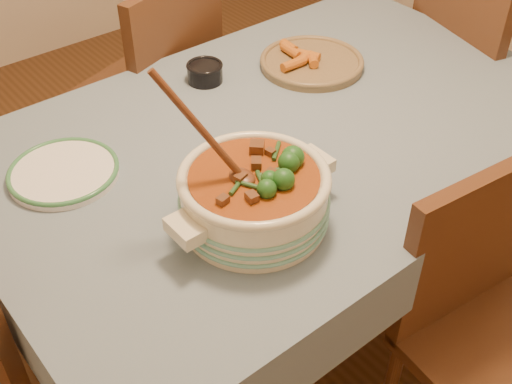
% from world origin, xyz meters
% --- Properties ---
extents(floor, '(4.50, 4.50, 0.00)m').
position_xyz_m(floor, '(0.00, 0.00, 0.00)').
color(floor, '#482A14').
rests_on(floor, ground).
extents(dining_table, '(1.68, 1.08, 0.76)m').
position_xyz_m(dining_table, '(0.00, 0.00, 0.66)').
color(dining_table, brown).
rests_on(dining_table, floor).
extents(stew_casserole, '(0.41, 0.33, 0.39)m').
position_xyz_m(stew_casserole, '(-0.31, -0.23, 0.84)').
color(stew_casserole, beige).
rests_on(stew_casserole, dining_table).
extents(white_plate, '(0.32, 0.32, 0.02)m').
position_xyz_m(white_plate, '(-0.57, 0.19, 0.77)').
color(white_plate, white).
rests_on(white_plate, dining_table).
extents(condiment_bowl, '(0.13, 0.13, 0.06)m').
position_xyz_m(condiment_bowl, '(-0.03, 0.34, 0.79)').
color(condiment_bowl, black).
rests_on(condiment_bowl, dining_table).
extents(fried_plate, '(0.41, 0.41, 0.05)m').
position_xyz_m(fried_plate, '(0.27, 0.20, 0.78)').
color(fried_plate, '#8D744E').
rests_on(fried_plate, dining_table).
extents(chair_far, '(0.57, 0.57, 0.97)m').
position_xyz_m(chair_far, '(-0.00, 0.71, 0.55)').
color(chair_far, '#532E19').
rests_on(chair_far, floor).
extents(chair_near, '(0.45, 0.45, 0.88)m').
position_xyz_m(chair_near, '(0.08, -0.65, 0.50)').
color(chair_near, '#532E19').
rests_on(chair_near, floor).
extents(chair_right, '(0.55, 0.55, 0.96)m').
position_xyz_m(chair_right, '(0.93, 0.05, 0.54)').
color(chair_right, '#532E19').
rests_on(chair_right, floor).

